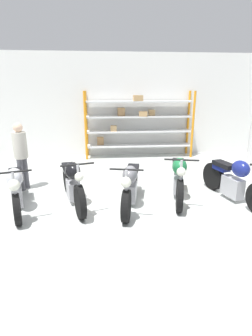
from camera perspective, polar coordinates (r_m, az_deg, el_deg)
ground_plane at (r=5.70m, az=0.36°, el=-7.93°), size 30.00×30.00×0.00m
back_wall at (r=9.69m, az=-2.22°, el=13.41°), size 30.00×0.08×3.60m
shelving_rack at (r=9.45m, az=2.51°, el=9.75°), size 3.83×0.63×2.32m
motorcycle_silver at (r=5.81m, az=-22.83°, el=-3.83°), size 0.88×2.03×1.01m
motorcycle_black at (r=5.68m, az=-11.55°, el=-3.09°), size 0.85×2.07×1.08m
motorcycle_grey at (r=5.50m, az=0.97°, el=-3.70°), size 0.73×2.04×1.02m
motorcycle_green at (r=5.97m, az=11.37°, el=-1.96°), size 0.77×2.01×1.08m
motorcycle_blue at (r=6.18m, az=22.72°, el=-2.56°), size 0.81×2.11×1.07m
person_browsing at (r=6.74m, az=-21.95°, el=3.38°), size 0.41×0.41×1.63m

